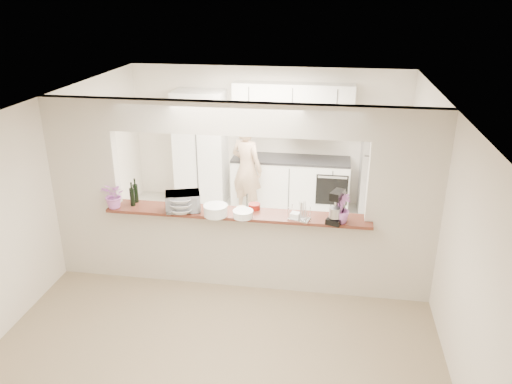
% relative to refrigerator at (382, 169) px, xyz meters
% --- Properties ---
extents(floor, '(6.00, 6.00, 0.00)m').
position_rel_refrigerator_xyz_m(floor, '(-2.05, -2.65, -0.85)').
color(floor, tan).
rests_on(floor, ground).
extents(tile_overlay, '(5.00, 2.90, 0.01)m').
position_rel_refrigerator_xyz_m(tile_overlay, '(-2.05, -1.10, -0.84)').
color(tile_overlay, beige).
rests_on(tile_overlay, floor).
extents(partition, '(5.00, 0.15, 2.50)m').
position_rel_refrigerator_xyz_m(partition, '(-2.05, -2.65, 0.63)').
color(partition, beige).
rests_on(partition, floor).
extents(bar_counter, '(3.40, 0.38, 1.09)m').
position_rel_refrigerator_xyz_m(bar_counter, '(-2.05, -2.65, -0.27)').
color(bar_counter, beige).
rests_on(bar_counter, floor).
extents(kitchen_cabinets, '(3.15, 0.62, 2.25)m').
position_rel_refrigerator_xyz_m(kitchen_cabinets, '(-2.24, 0.07, 0.12)').
color(kitchen_cabinets, white).
rests_on(kitchen_cabinets, floor).
extents(refrigerator, '(0.75, 0.70, 1.70)m').
position_rel_refrigerator_xyz_m(refrigerator, '(0.00, 0.00, 0.00)').
color(refrigerator, '#B8B7BD').
rests_on(refrigerator, floor).
extents(flower_left, '(0.39, 0.36, 0.35)m').
position_rel_refrigerator_xyz_m(flower_left, '(-3.65, -2.80, 0.41)').
color(flower_left, '#C669B3').
rests_on(flower_left, bar_counter).
extents(wine_bottle_a, '(0.07, 0.07, 0.33)m').
position_rel_refrigerator_xyz_m(wine_bottle_a, '(-3.45, -2.70, 0.37)').
color(wine_bottle_a, black).
rests_on(wine_bottle_a, bar_counter).
extents(wine_bottle_b, '(0.07, 0.07, 0.33)m').
position_rel_refrigerator_xyz_m(wine_bottle_b, '(-3.45, -2.58, 0.37)').
color(wine_bottle_b, black).
rests_on(wine_bottle_b, bar_counter).
extents(toaster_oven, '(0.51, 0.42, 0.24)m').
position_rel_refrigerator_xyz_m(toaster_oven, '(-2.75, -2.75, 0.36)').
color(toaster_oven, '#BBBBC0').
rests_on(toaster_oven, bar_counter).
extents(serving_bowls, '(0.33, 0.33, 0.21)m').
position_rel_refrigerator_xyz_m(serving_bowls, '(-2.75, -2.82, 0.34)').
color(serving_bowls, silver).
rests_on(serving_bowls, bar_counter).
extents(plate_stack_a, '(0.31, 0.31, 0.14)m').
position_rel_refrigerator_xyz_m(plate_stack_a, '(-2.30, -2.84, 0.31)').
color(plate_stack_a, white).
rests_on(plate_stack_a, bar_counter).
extents(plate_stack_b, '(0.26, 0.26, 0.09)m').
position_rel_refrigerator_xyz_m(plate_stack_b, '(-1.95, -2.84, 0.29)').
color(plate_stack_b, white).
rests_on(plate_stack_b, bar_counter).
extents(red_bowl, '(0.16, 0.16, 0.07)m').
position_rel_refrigerator_xyz_m(red_bowl, '(-1.85, -2.57, 0.28)').
color(red_bowl, maroon).
rests_on(red_bowl, bar_counter).
extents(tan_bowl, '(0.13, 0.13, 0.06)m').
position_rel_refrigerator_xyz_m(tan_bowl, '(-2.00, -2.68, 0.27)').
color(tan_bowl, beige).
rests_on(tan_bowl, bar_counter).
extents(utensil_caddy, '(0.29, 0.21, 0.24)m').
position_rel_refrigerator_xyz_m(utensil_caddy, '(-1.25, -2.80, 0.34)').
color(utensil_caddy, silver).
rests_on(utensil_caddy, bar_counter).
extents(stand_mixer, '(0.26, 0.32, 0.41)m').
position_rel_refrigerator_xyz_m(stand_mixer, '(-0.79, -2.79, 0.42)').
color(stand_mixer, black).
rests_on(stand_mixer, bar_counter).
extents(flower_right, '(0.26, 0.26, 0.38)m').
position_rel_refrigerator_xyz_m(flower_right, '(-0.75, -2.80, 0.43)').
color(flower_right, '#C375DA').
rests_on(flower_right, bar_counter).
extents(person, '(0.73, 0.63, 1.68)m').
position_rel_refrigerator_xyz_m(person, '(-2.33, -0.35, -0.01)').
color(person, tan).
rests_on(person, floor).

